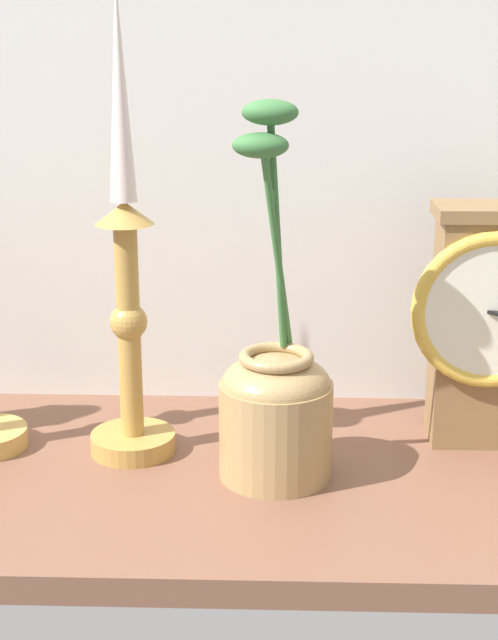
{
  "coord_description": "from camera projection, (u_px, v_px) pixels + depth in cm",
  "views": [
    {
      "loc": [
        1.52,
        -78.43,
        38.3
      ],
      "look_at": [
        -1.0,
        0.0,
        14.0
      ],
      "focal_mm": 54.16,
      "sensor_mm": 36.0,
      "label": 1
    }
  ],
  "objects": [
    {
      "name": "brass_vase_jar",
      "position": [
        275.0,
        402.0,
        0.83
      ],
      "size": [
        9.92,
        9.92,
        32.69
      ],
      "color": "#A38354",
      "rests_on": "ground_plane"
    },
    {
      "name": "candlestick_tall_center",
      "position": [
        127.0,
        289.0,
        0.85
      ],
      "size": [
        7.86,
        7.86,
        42.22
      ],
      "color": "#B18840",
      "rests_on": "ground_plane"
    },
    {
      "name": "back_wall",
      "position": [
        265.0,
        84.0,
        0.94
      ],
      "size": [
        120.0,
        2.0,
        65.0
      ],
      "primitive_type": "cube",
      "color": "silver",
      "rests_on": "ground_plane"
    },
    {
      "name": "ground_plane",
      "position": [
        260.0,
        482.0,
        0.87
      ],
      "size": [
        100.0,
        36.0,
        2.4
      ],
      "primitive_type": "cube",
      "color": "brown"
    },
    {
      "name": "mantel_clock",
      "position": [
        485.0,
        322.0,
        0.88
      ],
      "size": [
        14.47,
        8.52,
        22.68
      ],
      "color": "olive",
      "rests_on": "ground_plane"
    }
  ]
}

